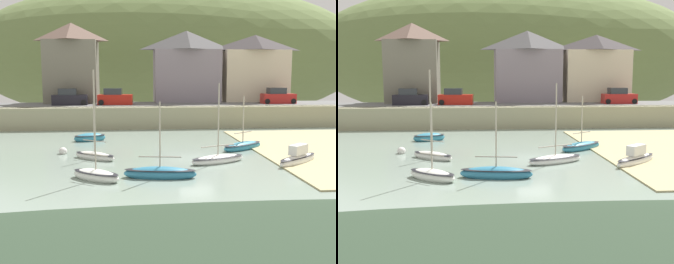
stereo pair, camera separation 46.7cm
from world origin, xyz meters
TOP-DOWN VIEW (x-y plane):
  - ground at (1.40, -9.56)m, footprint 48.00×41.00m
  - quay_seawall at (0.00, 17.50)m, footprint 48.00×9.40m
  - hillside_backdrop at (3.85, 55.20)m, footprint 80.00×44.00m
  - waterfront_building_left at (-12.02, 25.20)m, footprint 6.74×6.15m
  - waterfront_building_centre at (2.76, 25.20)m, footprint 8.78×5.15m
  - waterfront_building_right at (11.94, 25.20)m, footprint 8.80×4.60m
  - sailboat_far_left at (-3.10, -5.25)m, footprint 4.45×1.79m
  - sailboat_white_hull at (-8.46, 8.77)m, footprint 3.20×2.28m
  - fishing_boat_green at (6.58, -2.32)m, footprint 4.07×3.50m
  - sailboat_nearest_shore at (4.30, 3.28)m, footprint 4.29×3.55m
  - motorboat_with_cabin at (-7.36, 0.45)m, footprint 3.36×2.77m
  - dinghy_open_wooden at (-6.83, -5.38)m, footprint 3.30×2.86m
  - sailboat_blue_trim at (1.20, -1.50)m, footprint 4.39×2.81m
  - parked_car_near_slipway at (-11.84, 20.70)m, footprint 4.19×1.94m
  - parked_car_by_wall at (-6.50, 20.70)m, footprint 4.23×2.03m
  - parked_car_end_of_row at (13.61, 20.70)m, footprint 4.10×1.82m
  - mooring_buoy at (-9.94, 2.69)m, footprint 0.63×0.63m

SIDE VIEW (x-z plane):
  - ground at x=1.40m, z-range -0.14..0.47m
  - mooring_buoy at x=-9.94m, z-range -0.13..0.51m
  - motorboat_with_cabin at x=-7.36m, z-range -1.86..2.36m
  - sailboat_blue_trim at x=1.20m, z-range -2.56..3.07m
  - sailboat_nearest_shore at x=4.30m, z-range -1.98..2.50m
  - sailboat_white_hull at x=-8.46m, z-range -0.18..0.73m
  - sailboat_far_left at x=-3.10m, z-range -2.07..2.63m
  - dinghy_open_wooden at x=-6.83m, z-range -2.96..3.55m
  - fishing_boat_green at x=6.58m, z-range -0.39..1.11m
  - quay_seawall at x=0.00m, z-range 0.16..2.56m
  - parked_car_near_slipway at x=-11.84m, z-range 2.23..4.18m
  - parked_car_by_wall at x=-6.50m, z-range 2.23..4.18m
  - parked_car_end_of_row at x=13.61m, z-range 2.23..4.18m
  - waterfront_building_right at x=11.94m, z-range 2.48..11.21m
  - waterfront_building_centre at x=2.76m, z-range 2.49..11.67m
  - waterfront_building_left at x=-12.02m, z-range 2.49..12.51m
  - hillside_backdrop at x=3.85m, z-range -4.14..23.47m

